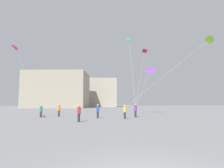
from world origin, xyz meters
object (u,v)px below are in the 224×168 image
object	(u,v)px
kite_magenta_delta	(16,49)
building_left_hall	(58,90)
person_in_red	(79,112)
kite_violet_delta	(150,71)
person_in_yellow	(125,111)
person_in_teal	(41,110)
handbag_beside_flyer	(44,116)
person_in_orange	(59,110)
building_centre_hall	(101,93)
kite_emerald_diamond	(129,40)
kite_lime_diamond	(207,41)
kite_crimson_delta	(145,52)
person_in_purple	(135,110)
person_in_blue	(98,110)

from	to	relation	value
kite_magenta_delta	building_left_hall	xyz separation A→B (m)	(-7.03, 54.48, -1.53)
person_in_red	kite_violet_delta	size ratio (longest dim) A/B	0.19
person_in_yellow	building_left_hall	bearing A→B (deg)	-148.92
person_in_teal	handbag_beside_flyer	bearing A→B (deg)	-161.10
person_in_red	building_left_hall	world-z (taller)	building_left_hall
person_in_teal	person_in_orange	distance (m)	2.54
person_in_orange	building_centre_hall	world-z (taller)	building_centre_hall
kite_emerald_diamond	kite_violet_delta	bearing A→B (deg)	25.02
kite_lime_diamond	person_in_yellow	bearing A→B (deg)	147.89
kite_violet_delta	building_centre_hall	distance (m)	65.22
kite_crimson_delta	building_centre_hall	distance (m)	57.17
kite_violet_delta	kite_crimson_delta	bearing A→B (deg)	82.92
person_in_teal	person_in_red	xyz separation A→B (m)	(5.59, -6.23, 0.03)
person_in_purple	kite_lime_diamond	xyz separation A→B (m)	(6.02, -6.99, 6.98)
person_in_orange	person_in_yellow	xyz separation A→B (m)	(8.64, -4.31, -0.02)
person_in_red	kite_crimson_delta	distance (m)	28.49
person_in_purple	kite_emerald_diamond	bearing A→B (deg)	-156.99
person_in_purple	kite_crimson_delta	size ratio (longest dim) A/B	0.10
kite_emerald_diamond	kite_lime_diamond	bearing A→B (deg)	-66.23
kite_violet_delta	kite_magenta_delta	bearing A→B (deg)	-155.71
kite_crimson_delta	building_centre_hall	xyz separation A→B (m)	(-9.68, 55.99, -6.34)
kite_emerald_diamond	kite_lime_diamond	size ratio (longest dim) A/B	1.41
building_left_hall	kite_crimson_delta	bearing A→B (deg)	-53.19
building_centre_hall	person_in_orange	bearing A→B (deg)	-94.84
kite_violet_delta	kite_lime_diamond	bearing A→B (deg)	-83.50
building_centre_hall	handbag_beside_flyer	distance (m)	72.98
person_in_purple	kite_lime_diamond	bearing A→B (deg)	65.29
building_centre_hall	handbag_beside_flyer	bearing A→B (deg)	-95.99
person_in_red	building_centre_hall	world-z (taller)	building_centre_hall
kite_magenta_delta	building_centre_hall	world-z (taller)	building_centre_hall
person_in_blue	building_centre_hall	size ratio (longest dim) A/B	0.11
kite_magenta_delta	kite_violet_delta	bearing A→B (deg)	24.29
person_in_purple	handbag_beside_flyer	size ratio (longest dim) A/B	5.51
kite_lime_diamond	building_left_hall	size ratio (longest dim) A/B	0.33
person_in_orange	kite_magenta_delta	distance (m)	9.60
person_in_orange	kite_magenta_delta	xyz separation A→B (m)	(-4.98, -2.77, 7.73)
building_centre_hall	person_in_red	bearing A→B (deg)	-91.70
person_in_red	handbag_beside_flyer	xyz separation A→B (m)	(-5.24, 6.33, -0.80)
kite_violet_delta	person_in_teal	bearing A→B (deg)	-155.03
person_in_purple	building_left_hall	bearing A→B (deg)	-132.92
kite_crimson_delta	person_in_yellow	bearing A→B (deg)	-110.29
person_in_purple	person_in_blue	distance (m)	5.03
kite_magenta_delta	handbag_beside_flyer	size ratio (longest dim) A/B	24.65
kite_emerald_diamond	building_centre_hall	bearing A→B (deg)	93.86
person_in_purple	kite_crimson_delta	xyz separation A→B (m)	(5.36, 16.86, 12.48)
person_in_yellow	building_left_hall	world-z (taller)	building_left_hall
kite_magenta_delta	kite_crimson_delta	distance (m)	27.48
person_in_purple	person_in_yellow	xyz separation A→B (m)	(-1.67, -2.16, -0.05)
kite_lime_diamond	kite_emerald_diamond	bearing A→B (deg)	113.77
person_in_red	handbag_beside_flyer	distance (m)	8.26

